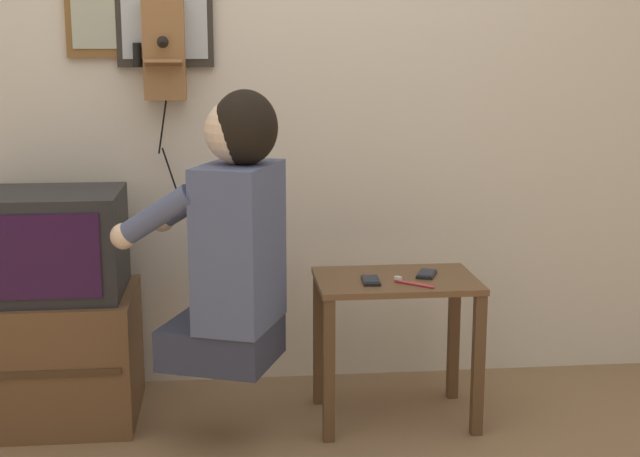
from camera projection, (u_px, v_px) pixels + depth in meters
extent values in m
cube|color=beige|center=(264.00, 70.00, 3.52)|extent=(6.80, 0.05, 2.55)
cube|color=brown|center=(396.00, 281.00, 3.24)|extent=(0.58, 0.40, 0.02)
cube|color=#523822|center=(329.00, 371.00, 3.09)|extent=(0.04, 0.04, 0.52)
cube|color=#523822|center=(478.00, 365.00, 3.15)|extent=(0.04, 0.04, 0.52)
cube|color=#523822|center=(319.00, 339.00, 3.43)|extent=(0.04, 0.04, 0.52)
cube|color=#523822|center=(454.00, 334.00, 3.49)|extent=(0.04, 0.04, 0.52)
cube|color=#2D3347|center=(221.00, 342.00, 3.06)|extent=(0.46, 0.44, 0.14)
cube|color=#4C567A|center=(239.00, 245.00, 2.97)|extent=(0.33, 0.40, 0.55)
sphere|color=beige|center=(237.00, 131.00, 2.90)|extent=(0.21, 0.21, 0.21)
ellipsoid|color=black|center=(245.00, 128.00, 2.89)|extent=(0.28, 0.29, 0.25)
cylinder|color=#4C567A|center=(156.00, 216.00, 2.87)|extent=(0.29, 0.17, 0.21)
cylinder|color=#4C567A|center=(192.00, 201.00, 3.15)|extent=(0.29, 0.17, 0.21)
sphere|color=beige|center=(123.00, 236.00, 2.92)|extent=(0.09, 0.09, 0.09)
sphere|color=beige|center=(162.00, 220.00, 3.20)|extent=(0.09, 0.09, 0.09)
cube|color=brown|center=(60.00, 356.00, 3.30)|extent=(0.56, 0.50, 0.48)
cube|color=#432E1C|center=(46.00, 374.00, 3.05)|extent=(0.51, 0.01, 0.02)
cube|color=#232326|center=(46.00, 243.00, 3.22)|extent=(0.55, 0.44, 0.38)
cube|color=#280F33|center=(33.00, 257.00, 3.00)|extent=(0.45, 0.01, 0.29)
cube|color=olive|center=(164.00, 50.00, 3.39)|extent=(0.16, 0.11, 0.38)
cube|color=olive|center=(163.00, 63.00, 3.31)|extent=(0.14, 0.07, 0.03)
cone|color=black|center=(162.00, 42.00, 3.28)|extent=(0.04, 0.05, 0.04)
cylinder|color=black|center=(137.00, 55.00, 3.38)|extent=(0.03, 0.03, 0.09)
cylinder|color=black|center=(163.00, 126.00, 3.43)|extent=(0.04, 0.04, 0.22)
cylinder|color=black|center=(170.00, 172.00, 3.47)|extent=(0.07, 0.06, 0.19)
cube|color=black|center=(371.00, 281.00, 3.17)|extent=(0.07, 0.13, 0.01)
cube|color=black|center=(371.00, 279.00, 3.17)|extent=(0.06, 0.10, 0.00)
cube|color=black|center=(427.00, 274.00, 3.26)|extent=(0.10, 0.14, 0.01)
cube|color=black|center=(427.00, 272.00, 3.26)|extent=(0.08, 0.11, 0.00)
cylinder|color=#D83F4C|center=(414.00, 284.00, 3.13)|extent=(0.12, 0.11, 0.01)
cube|color=white|center=(398.00, 278.00, 3.17)|extent=(0.03, 0.03, 0.01)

